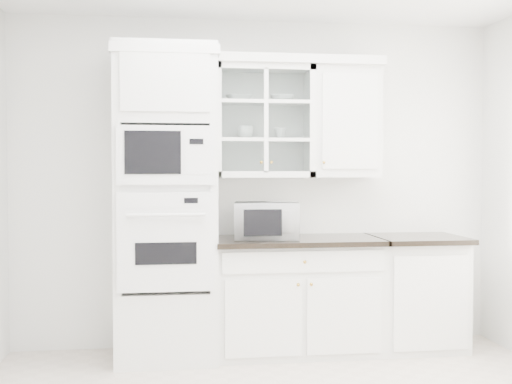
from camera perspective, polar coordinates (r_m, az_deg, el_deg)
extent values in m
cube|color=white|center=(5.35, 0.07, 0.80)|extent=(4.00, 0.02, 2.70)
cube|color=white|center=(4.99, -8.00, -1.03)|extent=(0.76, 0.65, 2.40)
cube|color=white|center=(4.68, -8.00, -4.43)|extent=(0.70, 0.03, 0.72)
cube|color=black|center=(4.67, -8.00, -5.43)|extent=(0.44, 0.01, 0.16)
cube|color=white|center=(4.65, -8.04, 3.24)|extent=(0.70, 0.03, 0.43)
cube|color=black|center=(4.64, -9.16, 3.49)|extent=(0.40, 0.01, 0.31)
cube|color=white|center=(5.21, 3.60, -9.32)|extent=(1.30, 0.60, 0.88)
cube|color=black|center=(5.11, 3.69, -4.33)|extent=(1.32, 0.67, 0.04)
cube|color=white|center=(5.49, 14.01, -8.79)|extent=(0.70, 0.60, 0.88)
cube|color=black|center=(5.39, 14.19, -4.05)|extent=(0.72, 0.67, 0.04)
cube|color=white|center=(5.21, 0.63, 6.26)|extent=(0.80, 0.33, 0.90)
cube|color=white|center=(5.21, 0.63, 4.62)|extent=(0.74, 0.29, 0.02)
cube|color=white|center=(5.23, 0.63, 7.90)|extent=(0.74, 0.29, 0.02)
cube|color=white|center=(5.35, 7.84, 6.13)|extent=(0.55, 0.33, 0.90)
cube|color=white|center=(5.23, -0.49, 11.60)|extent=(2.14, 0.38, 0.07)
imported|color=white|center=(5.05, 0.97, -2.52)|extent=(0.55, 0.48, 0.29)
imported|color=white|center=(5.19, -1.51, 8.34)|extent=(0.23, 0.23, 0.05)
imported|color=white|center=(5.27, 2.35, 8.29)|extent=(0.21, 0.21, 0.06)
imported|color=white|center=(5.21, -0.93, 5.31)|extent=(0.15, 0.15, 0.11)
imported|color=white|center=(5.24, 2.16, 5.22)|extent=(0.11, 0.11, 0.09)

